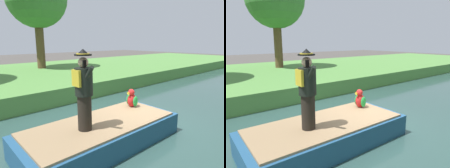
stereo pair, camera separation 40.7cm
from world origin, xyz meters
The scene contains 6 objects.
ground_plane centered at (0.00, 0.00, 0.00)m, with size 80.00×80.00×0.00m, color #4C4742.
canal_water centered at (0.00, 0.00, 0.05)m, with size 7.02×48.00×0.10m, color #2D4C47.
grass_bank_near centered at (-8.96, 0.00, 0.42)m, with size 10.91×48.00×0.83m, color #568E42.
boat centered at (0.00, -1.63, 0.40)m, with size 1.84×4.22×0.61m.
person_pirate centered at (0.07, -2.20, 1.64)m, with size 0.61×0.42×1.85m.
parrot_plush centered at (-0.32, -0.16, 0.95)m, with size 0.36×0.34×0.57m.
Camera 2 is at (3.98, -4.37, 2.73)m, focal length 32.37 mm.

